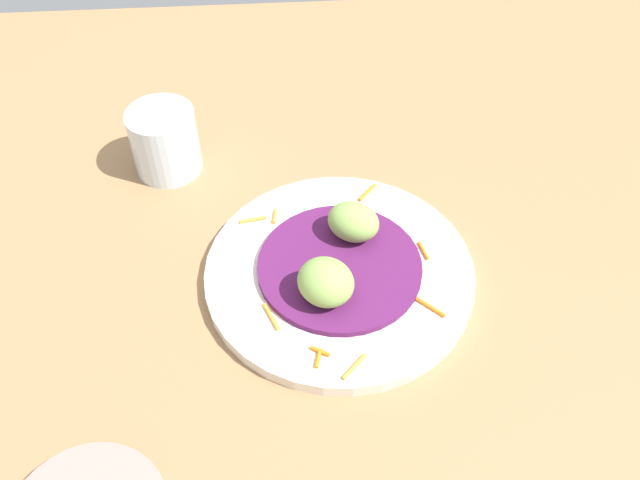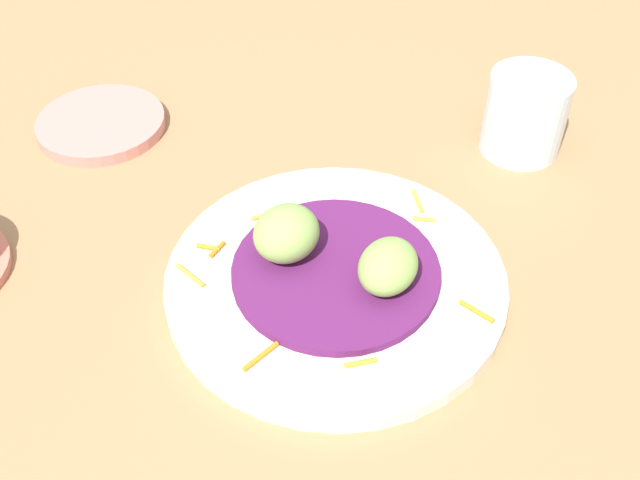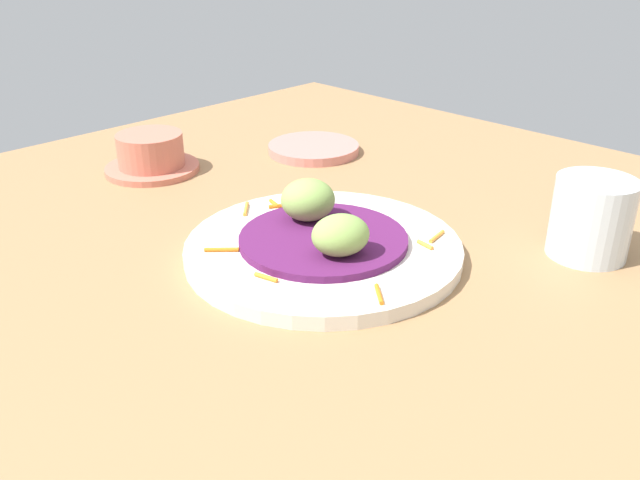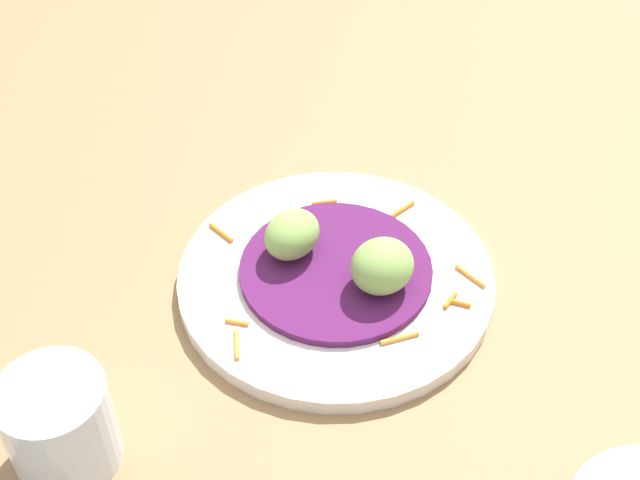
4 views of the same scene
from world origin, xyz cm
name	(u,v)px [view 1 (image 1 of 4)]	position (x,y,z in cm)	size (l,w,h in cm)	color
table_surface	(360,278)	(0.00, 0.00, 1.00)	(110.00, 110.00, 2.00)	#936D47
main_plate	(339,273)	(0.59, -2.23, 2.71)	(27.17, 27.17, 1.41)	silver
cabbage_bed	(340,266)	(0.59, -2.23, 3.78)	(16.53, 16.53, 0.74)	#51194C
carrot_garnish	(337,281)	(2.31, -2.63, 3.61)	(24.60, 19.58, 0.40)	orange
guac_scoop_left	(326,282)	(4.46, -3.95, 6.30)	(5.01, 5.52, 4.31)	#84A851
guac_scoop_center	(353,222)	(-3.29, -0.52, 6.09)	(5.39, 4.37, 3.88)	#84A851
water_glass	(165,141)	(-17.65, -20.71, 5.92)	(7.70, 7.70, 7.84)	silver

